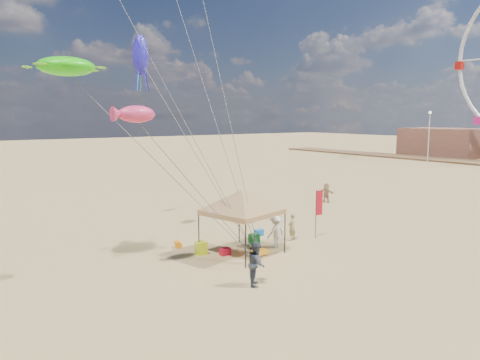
# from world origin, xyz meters

# --- Properties ---
(ground) EXTENTS (280.00, 280.00, 0.00)m
(ground) POSITION_xyz_m (0.00, 0.00, 0.00)
(ground) COLOR tan
(ground) RESTS_ON ground
(canopy_tent) EXTENTS (6.45, 6.45, 4.08)m
(canopy_tent) POSITION_xyz_m (-0.02, 2.78, 3.40)
(canopy_tent) COLOR black
(canopy_tent) RESTS_ON ground
(feather_flag) EXTENTS (0.45, 0.14, 2.98)m
(feather_flag) POSITION_xyz_m (5.63, 2.69, 2.00)
(feather_flag) COLOR black
(feather_flag) RESTS_ON ground
(cooler_red) EXTENTS (0.54, 0.38, 0.38)m
(cooler_red) POSITION_xyz_m (-0.87, 3.16, 0.19)
(cooler_red) COLOR red
(cooler_red) RESTS_ON ground
(cooler_blue) EXTENTS (0.54, 0.38, 0.38)m
(cooler_blue) POSITION_xyz_m (3.10, 5.25, 0.19)
(cooler_blue) COLOR #155FB0
(cooler_blue) RESTS_ON ground
(bag_navy) EXTENTS (0.69, 0.54, 0.36)m
(bag_navy) POSITION_xyz_m (0.88, 2.77, 0.18)
(bag_navy) COLOR #100D3B
(bag_navy) RESTS_ON ground
(bag_orange) EXTENTS (0.54, 0.69, 0.36)m
(bag_orange) POSITION_xyz_m (-2.21, 5.93, 0.18)
(bag_orange) COLOR orange
(bag_orange) RESTS_ON ground
(chair_green) EXTENTS (0.50, 0.50, 0.70)m
(chair_green) POSITION_xyz_m (1.44, 3.61, 0.35)
(chair_green) COLOR #198A35
(chair_green) RESTS_ON ground
(chair_yellow) EXTENTS (0.50, 0.50, 0.70)m
(chair_yellow) POSITION_xyz_m (-1.85, 4.00, 0.35)
(chair_yellow) COLOR #DEFA1B
(chair_yellow) RESTS_ON ground
(crate_grey) EXTENTS (0.34, 0.30, 0.28)m
(crate_grey) POSITION_xyz_m (0.71, 1.98, 0.14)
(crate_grey) COLOR slate
(crate_grey) RESTS_ON ground
(beach_cart) EXTENTS (0.90, 0.50, 0.24)m
(beach_cart) POSITION_xyz_m (0.56, 1.99, 0.20)
(beach_cart) COLOR #FFAA1C
(beach_cart) RESTS_ON ground
(person_near_a) EXTENTS (0.70, 0.57, 1.65)m
(person_near_a) POSITION_xyz_m (4.01, 3.24, 0.83)
(person_near_a) COLOR tan
(person_near_a) RESTS_ON ground
(person_near_b) EXTENTS (1.16, 1.19, 1.93)m
(person_near_b) POSITION_xyz_m (-2.21, -1.25, 0.97)
(person_near_b) COLOR #323944
(person_near_b) RESTS_ON ground
(person_near_c) EXTENTS (1.23, 0.76, 1.84)m
(person_near_c) POSITION_xyz_m (2.26, 2.68, 0.92)
(person_near_c) COLOR silver
(person_near_c) RESTS_ON ground
(person_far_c) EXTENTS (0.96, 1.66, 1.71)m
(person_far_c) POSITION_xyz_m (14.66, 10.54, 0.85)
(person_far_c) COLOR tan
(person_far_c) RESTS_ON ground
(building_north) EXTENTS (10.00, 14.00, 5.20)m
(building_north) POSITION_xyz_m (67.00, 30.00, 2.60)
(building_north) COLOR #8C5947
(building_north) RESTS_ON ground
(lamp_north) EXTENTS (0.50, 0.50, 8.25)m
(lamp_north) POSITION_xyz_m (55.00, 26.00, 5.52)
(lamp_north) COLOR silver
(lamp_north) RESTS_ON ground
(turtle_kite) EXTENTS (3.19, 2.92, 0.86)m
(turtle_kite) POSITION_xyz_m (-8.11, 5.11, 9.57)
(turtle_kite) COLOR #22D30B
(turtle_kite) RESTS_ON ground
(fish_kite) EXTENTS (1.79, 1.02, 0.76)m
(fish_kite) POSITION_xyz_m (-5.90, 2.60, 7.45)
(fish_kite) COLOR #D93260
(fish_kite) RESTS_ON ground
(squid_kite) EXTENTS (1.00, 1.00, 2.36)m
(squid_kite) POSITION_xyz_m (-2.92, 8.70, 10.81)
(squid_kite) COLOR #2921C6
(squid_kite) RESTS_ON ground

